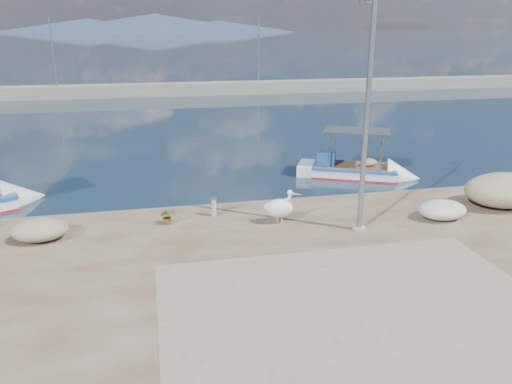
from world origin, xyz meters
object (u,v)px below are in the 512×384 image
(bollard_near, at_px, (214,206))
(boat_right, at_px, (353,172))
(pelican, at_px, (280,208))
(lamp_post, at_px, (366,127))

(bollard_near, bearing_deg, boat_right, 35.23)
(pelican, distance_m, bollard_near, 2.34)
(pelican, height_order, lamp_post, lamp_post)
(boat_right, distance_m, pelican, 8.11)
(pelican, bearing_deg, bollard_near, 168.98)
(bollard_near, bearing_deg, lamp_post, -26.35)
(boat_right, height_order, bollard_near, boat_right)
(lamp_post, bearing_deg, boat_right, 68.64)
(boat_right, bearing_deg, pelican, -104.86)
(pelican, relative_size, bollard_near, 1.81)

